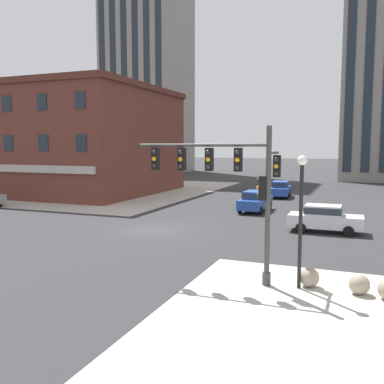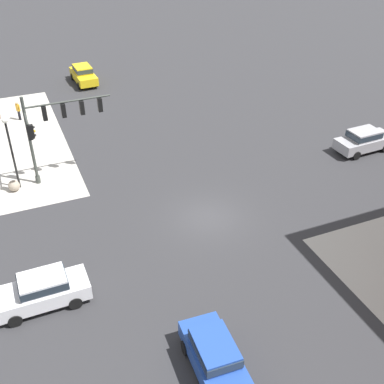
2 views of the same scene
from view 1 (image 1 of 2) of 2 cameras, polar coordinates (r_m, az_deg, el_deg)
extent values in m
plane|color=#2D2D30|center=(26.97, -5.19, -5.14)|extent=(320.00, 320.00, 0.00)
cube|color=#B7B2A8|center=(54.31, -14.57, 0.41)|extent=(32.00, 32.00, 0.02)
cylinder|color=#383D38|center=(16.77, 9.95, -11.39)|extent=(0.32, 0.32, 0.50)
cylinder|color=#383D38|center=(16.16, 10.13, -1.99)|extent=(0.20, 0.20, 6.03)
cylinder|color=#383D38|center=(16.73, 1.21, 6.30)|extent=(5.36, 0.12, 0.12)
cylinder|color=#383D38|center=(16.88, 10.87, 5.17)|extent=(0.11, 1.80, 0.11)
cube|color=black|center=(16.27, 6.22, 4.33)|extent=(0.28, 0.28, 0.90)
sphere|color=#282828|center=(16.11, 6.08, 5.31)|extent=(0.18, 0.18, 0.18)
sphere|color=orange|center=(16.12, 6.07, 4.32)|extent=(0.18, 0.18, 0.18)
sphere|color=#282828|center=(16.13, 6.06, 3.32)|extent=(0.18, 0.18, 0.18)
cube|color=black|center=(16.62, 2.34, 4.40)|extent=(0.28, 0.28, 0.90)
sphere|color=#282828|center=(16.46, 2.15, 5.36)|extent=(0.18, 0.18, 0.18)
sphere|color=orange|center=(16.47, 2.15, 4.38)|extent=(0.18, 0.18, 0.18)
sphere|color=#282828|center=(16.48, 2.15, 3.41)|extent=(0.18, 0.18, 0.18)
cube|color=black|center=(17.04, -1.37, 4.45)|extent=(0.28, 0.28, 0.90)
sphere|color=#282828|center=(16.89, -1.59, 5.38)|extent=(0.18, 0.18, 0.18)
sphere|color=orange|center=(16.89, -1.59, 4.43)|extent=(0.18, 0.18, 0.18)
sphere|color=#282828|center=(16.90, -1.58, 3.48)|extent=(0.18, 0.18, 0.18)
cube|color=black|center=(17.53, -4.89, 4.48)|extent=(0.28, 0.28, 0.90)
sphere|color=#282828|center=(17.38, -5.14, 5.38)|extent=(0.18, 0.18, 0.18)
sphere|color=orange|center=(17.38, -5.13, 4.46)|extent=(0.18, 0.18, 0.18)
sphere|color=#282828|center=(17.39, -5.12, 3.54)|extent=(0.18, 0.18, 0.18)
cube|color=black|center=(16.11, 9.48, 0.52)|extent=(0.28, 0.28, 0.90)
sphere|color=#282828|center=(16.12, 8.94, 1.53)|extent=(0.18, 0.18, 0.18)
sphere|color=orange|center=(16.15, 8.93, 0.54)|extent=(0.18, 0.18, 0.18)
sphere|color=#282828|center=(16.18, 8.91, -0.44)|extent=(0.18, 0.18, 0.18)
cube|color=black|center=(17.68, 11.32, 3.42)|extent=(0.28, 0.28, 0.90)
sphere|color=#282828|center=(17.52, 11.25, 4.31)|extent=(0.18, 0.18, 0.18)
sphere|color=orange|center=(17.53, 11.23, 3.40)|extent=(0.18, 0.18, 0.18)
sphere|color=#282828|center=(17.54, 11.21, 2.49)|extent=(0.18, 0.18, 0.18)
sphere|color=gray|center=(16.89, 15.46, -10.97)|extent=(0.74, 0.74, 0.74)
sphere|color=gray|center=(16.65, 21.52, -11.44)|extent=(0.74, 0.74, 0.74)
cylinder|color=black|center=(16.17, 14.33, -4.68)|extent=(0.14, 0.14, 4.59)
sphere|color=white|center=(15.90, 14.57, 4.12)|extent=(0.36, 0.36, 0.36)
cube|color=#23479E|center=(34.74, 8.47, -1.46)|extent=(1.98, 4.48, 0.76)
cube|color=#23479E|center=(34.52, 8.42, -0.37)|extent=(1.60, 2.19, 0.60)
cube|color=#232D38|center=(34.52, 8.42, -0.37)|extent=(1.64, 2.28, 0.40)
cylinder|color=black|center=(36.32, 7.79, -1.72)|extent=(0.25, 0.65, 0.64)
cylinder|color=black|center=(35.88, 10.35, -1.86)|extent=(0.25, 0.65, 0.64)
cylinder|color=black|center=(33.75, 6.45, -2.31)|extent=(0.25, 0.65, 0.64)
cylinder|color=black|center=(33.27, 9.19, -2.47)|extent=(0.25, 0.65, 0.64)
cube|color=silver|center=(27.38, 17.46, -3.74)|extent=(4.41, 1.79, 0.76)
cube|color=silver|center=(27.28, 17.19, -2.32)|extent=(2.12, 1.51, 0.60)
cube|color=#232D38|center=(27.28, 17.19, -2.32)|extent=(2.21, 1.55, 0.40)
cylinder|color=black|center=(28.22, 20.32, -4.34)|extent=(0.64, 0.22, 0.64)
cylinder|color=black|center=(26.57, 20.25, -4.97)|extent=(0.64, 0.22, 0.64)
cylinder|color=black|center=(28.38, 14.79, -4.09)|extent=(0.64, 0.22, 0.64)
cylinder|color=black|center=(26.74, 14.38, -4.71)|extent=(0.64, 0.22, 0.64)
cube|color=#23479E|center=(44.81, 11.79, 0.19)|extent=(2.12, 4.53, 0.76)
cube|color=#23479E|center=(44.60, 11.79, 1.04)|extent=(1.66, 2.23, 0.60)
cube|color=#232D38|center=(44.60, 11.79, 1.04)|extent=(1.71, 2.32, 0.40)
cylinder|color=black|center=(46.28, 10.90, -0.08)|extent=(0.27, 0.66, 0.64)
cylinder|color=black|center=(46.14, 12.97, -0.14)|extent=(0.27, 0.66, 0.64)
cylinder|color=black|center=(43.59, 10.53, -0.45)|extent=(0.27, 0.66, 0.64)
cylinder|color=black|center=(43.44, 12.72, -0.52)|extent=(0.27, 0.66, 0.64)
cube|color=brown|center=(52.81, -17.88, 6.21)|extent=(25.10, 18.46, 11.14)
cube|color=#562B22|center=(53.17, -18.10, 12.54)|extent=(25.61, 18.83, 0.60)
cube|color=#1E2833|center=(44.53, -23.41, 6.06)|extent=(1.10, 0.08, 1.50)
cube|color=#1E2833|center=(41.68, -19.31, 6.24)|extent=(1.10, 0.08, 1.50)
cube|color=#1E2833|center=(39.07, -14.64, 6.41)|extent=(1.10, 0.08, 1.50)
cube|color=#1E2833|center=(44.70, -23.62, 10.82)|extent=(1.10, 0.08, 1.50)
cube|color=#1E2833|center=(41.87, -19.50, 11.33)|extent=(1.10, 0.08, 1.50)
cube|color=#1E2833|center=(39.28, -14.79, 11.84)|extent=(1.10, 0.08, 1.50)
cube|color=gray|center=(90.81, -5.93, 21.64)|extent=(14.11, 14.99, 59.04)
cube|color=#1E2833|center=(87.39, -12.10, 22.17)|extent=(1.20, 0.10, 56.67)
cube|color=#1E2833|center=(86.17, -10.69, 22.43)|extent=(1.20, 0.10, 56.67)
cube|color=#1E2833|center=(85.01, -9.24, 22.68)|extent=(1.20, 0.10, 56.67)
cube|color=#1E2833|center=(83.89, -7.74, 22.94)|extent=(1.20, 0.10, 56.67)
cube|color=#1E2833|center=(82.82, -6.20, 23.18)|extent=(1.20, 0.10, 56.67)
cube|color=#1E2833|center=(81.81, -4.61, 23.41)|extent=(1.20, 0.10, 56.67)
camera|label=2|loc=(46.35, 19.66, 20.73)|focal=45.34mm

